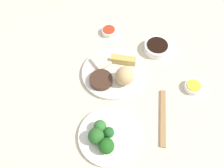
{
  "coord_description": "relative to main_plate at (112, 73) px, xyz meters",
  "views": [
    {
      "loc": [
        0.12,
        0.51,
        0.77
      ],
      "look_at": [
        0.04,
        0.1,
        0.06
      ],
      "focal_mm": 34.34,
      "sensor_mm": 36.0,
      "label": 1
    }
  ],
  "objects": [
    {
      "name": "broccoli_plate",
      "position": [
        0.07,
        0.26,
        -0.0
      ],
      "size": [
        0.21,
        0.21,
        0.01
      ],
      "primitive_type": "cylinder",
      "color": "white",
      "rests_on": "tabletop"
    },
    {
      "name": "broccoli_floret_2",
      "position": [
        0.07,
        0.25,
        0.02
      ],
      "size": [
        0.04,
        0.04,
        0.04
      ],
      "primitive_type": "sphere",
      "color": "#205C22",
      "rests_on": "broccoli_plate"
    },
    {
      "name": "broccoli_floret_0",
      "position": [
        0.11,
        0.26,
        0.03
      ],
      "size": [
        0.06,
        0.06,
        0.06
      ],
      "primitive_type": "sphere",
      "color": "#296325",
      "rests_on": "broccoli_plate"
    },
    {
      "name": "spring_roll",
      "position": [
        -0.05,
        -0.04,
        0.02
      ],
      "size": [
        0.11,
        0.07,
        0.03
      ],
      "primitive_type": "cube",
      "rotation": [
        0.0,
        0.0,
        2.76
      ],
      "color": "tan",
      "rests_on": "main_plate"
    },
    {
      "name": "soy_sauce_bowl",
      "position": [
        -0.22,
        -0.08,
        0.01
      ],
      "size": [
        0.11,
        0.11,
        0.03
      ],
      "primitive_type": "cylinder",
      "color": "white",
      "rests_on": "tabletop"
    },
    {
      "name": "sauce_ramekin_sweet_and_sour_liquid",
      "position": [
        -0.03,
        -0.23,
        0.02
      ],
      "size": [
        0.06,
        0.06,
        0.0
      ],
      "primitive_type": "cylinder",
      "color": "red",
      "rests_on": "sauce_ramekin_sweet_and_sour"
    },
    {
      "name": "chopsticks_pair",
      "position": [
        -0.14,
        0.23,
        -0.0
      ],
      "size": [
        0.09,
        0.22,
        0.01
      ],
      "primitive_type": "cube",
      "rotation": [
        0.0,
        0.0,
        1.24
      ],
      "color": "#A27648",
      "rests_on": "tabletop"
    },
    {
      "name": "sauce_ramekin_hot_mustard",
      "position": [
        -0.3,
        0.14,
        0.0
      ],
      "size": [
        0.07,
        0.07,
        0.02
      ],
      "primitive_type": "cylinder",
      "color": "white",
      "rests_on": "tabletop"
    },
    {
      "name": "sauce_ramekin_hot_mustard_liquid",
      "position": [
        -0.3,
        0.14,
        0.02
      ],
      "size": [
        0.06,
        0.06,
        0.0
      ],
      "primitive_type": "cylinder",
      "color": "yellow",
      "rests_on": "sauce_ramekin_hot_mustard"
    },
    {
      "name": "sauce_ramekin_sweet_and_sour",
      "position": [
        -0.03,
        -0.23,
        0.0
      ],
      "size": [
        0.07,
        0.07,
        0.02
      ],
      "primitive_type": "cylinder",
      "color": "white",
      "rests_on": "tabletop"
    },
    {
      "name": "stir_fry_heap",
      "position": [
        0.05,
        0.04,
        0.02
      ],
      "size": [
        0.09,
        0.09,
        0.02
      ],
      "primitive_type": "cylinder",
      "color": "#3F281B",
      "rests_on": "main_plate"
    },
    {
      "name": "soy_sauce_bowl_liquid",
      "position": [
        -0.22,
        -0.08,
        0.03
      ],
      "size": [
        0.09,
        0.09,
        0.0
      ],
      "primitive_type": "cylinder",
      "color": "black",
      "rests_on": "soy_sauce_bowl"
    },
    {
      "name": "broccoli_floret_3",
      "position": [
        0.09,
        0.3,
        0.03
      ],
      "size": [
        0.05,
        0.05,
        0.05
      ],
      "primitive_type": "sphere",
      "color": "#1E5C1A",
      "rests_on": "broccoli_plate"
    },
    {
      "name": "main_plate",
      "position": [
        0.0,
        0.0,
        0.0
      ],
      "size": [
        0.25,
        0.25,
        0.02
      ],
      "primitive_type": "cylinder",
      "color": "white",
      "rests_on": "tabletop"
    },
    {
      "name": "broccoli_floret_1",
      "position": [
        0.09,
        0.23,
        0.03
      ],
      "size": [
        0.04,
        0.04,
        0.04
      ],
      "primitive_type": "sphere",
      "color": "#32732D",
      "rests_on": "broccoli_plate"
    },
    {
      "name": "crab_rangoon_wonton",
      "position": [
        0.04,
        -0.05,
        0.02
      ],
      "size": [
        0.09,
        0.09,
        0.02
      ],
      "primitive_type": "cube",
      "rotation": [
        0.0,
        0.0,
        0.39
      ],
      "color": "beige",
      "rests_on": "main_plate"
    },
    {
      "name": "rice_scoop",
      "position": [
        -0.04,
        0.05,
        0.05
      ],
      "size": [
        0.07,
        0.07,
        0.07
      ],
      "primitive_type": "sphere",
      "color": "tan",
      "rests_on": "main_plate"
    },
    {
      "name": "tabletop",
      "position": [
        -0.02,
        -0.03,
        -0.02
      ],
      "size": [
        2.2,
        2.2,
        0.02
      ],
      "primitive_type": "cube",
      "color": "beige",
      "rests_on": "ground"
    }
  ]
}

